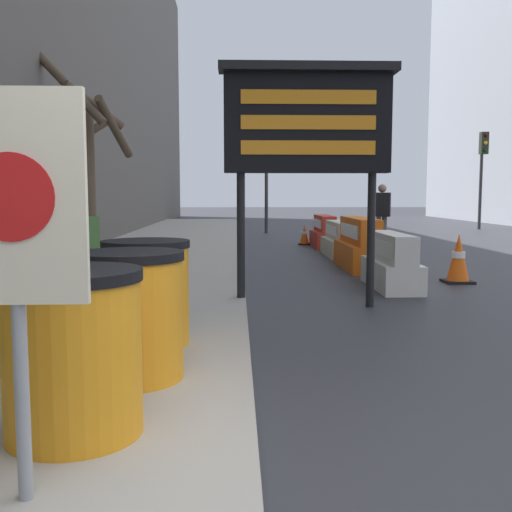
# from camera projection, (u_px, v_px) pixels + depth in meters

# --- Properties ---
(bare_tree) EXTENTS (1.77, 1.78, 4.02)m
(bare_tree) POSITION_uv_depth(u_px,v_px,m) (85.00, 162.00, 11.49)
(bare_tree) COLOR #4C3D2D
(bare_tree) RESTS_ON sidewalk_left
(barrel_drum_foreground) EXTENTS (0.74, 0.74, 0.88)m
(barrel_drum_foreground) POSITION_uv_depth(u_px,v_px,m) (73.00, 352.00, 3.12)
(barrel_drum_foreground) COLOR orange
(barrel_drum_foreground) RESTS_ON sidewalk_left
(barrel_drum_middle) EXTENTS (0.74, 0.74, 0.88)m
(barrel_drum_middle) POSITION_uv_depth(u_px,v_px,m) (131.00, 315.00, 4.08)
(barrel_drum_middle) COLOR orange
(barrel_drum_middle) RESTS_ON sidewalk_left
(barrel_drum_back) EXTENTS (0.74, 0.74, 0.88)m
(barrel_drum_back) POSITION_uv_depth(u_px,v_px,m) (147.00, 292.00, 5.04)
(barrel_drum_back) COLOR orange
(barrel_drum_back) RESTS_ON sidewalk_left
(warning_sign) EXTENTS (0.58, 0.08, 1.68)m
(warning_sign) POSITION_uv_depth(u_px,v_px,m) (13.00, 226.00, 2.36)
(warning_sign) COLOR gray
(warning_sign) RESTS_ON sidewalk_left
(message_board) EXTENTS (2.11, 0.36, 2.91)m
(message_board) POSITION_uv_depth(u_px,v_px,m) (307.00, 124.00, 7.13)
(message_board) COLOR black
(message_board) RESTS_ON ground_plane
(jersey_barrier_white) EXTENTS (0.57, 1.64, 0.81)m
(jersey_barrier_white) POSITION_uv_depth(u_px,v_px,m) (391.00, 264.00, 8.82)
(jersey_barrier_white) COLOR silver
(jersey_barrier_white) RESTS_ON ground_plane
(jersey_barrier_orange_far) EXTENTS (0.63, 2.03, 0.95)m
(jersey_barrier_orange_far) POSITION_uv_depth(u_px,v_px,m) (359.00, 246.00, 11.11)
(jersey_barrier_orange_far) COLOR orange
(jersey_barrier_orange_far) RESTS_ON ground_plane
(jersey_barrier_cream) EXTENTS (0.58, 1.81, 0.78)m
(jersey_barrier_cream) POSITION_uv_depth(u_px,v_px,m) (339.00, 241.00, 13.32)
(jersey_barrier_cream) COLOR beige
(jersey_barrier_cream) RESTS_ON ground_plane
(jersey_barrier_red_striped) EXTENTS (0.59, 1.68, 0.83)m
(jersey_barrier_red_striped) POSITION_uv_depth(u_px,v_px,m) (324.00, 233.00, 15.55)
(jersey_barrier_red_striped) COLOR red
(jersey_barrier_red_striped) RESTS_ON ground_plane
(traffic_cone_near) EXTENTS (0.37, 0.37, 0.66)m
(traffic_cone_near) POSITION_uv_depth(u_px,v_px,m) (319.00, 229.00, 18.31)
(traffic_cone_near) COLOR black
(traffic_cone_near) RESTS_ON ground_plane
(traffic_cone_mid) EXTENTS (0.31, 0.31, 0.56)m
(traffic_cone_mid) POSITION_uv_depth(u_px,v_px,m) (304.00, 235.00, 16.31)
(traffic_cone_mid) COLOR black
(traffic_cone_mid) RESTS_ON ground_plane
(traffic_cone_far) EXTENTS (0.43, 0.43, 0.77)m
(traffic_cone_far) POSITION_uv_depth(u_px,v_px,m) (458.00, 259.00, 9.34)
(traffic_cone_far) COLOR black
(traffic_cone_far) RESTS_ON ground_plane
(traffic_light_near_curb) EXTENTS (0.28, 0.45, 4.28)m
(traffic_light_near_curb) POSITION_uv_depth(u_px,v_px,m) (267.00, 145.00, 20.88)
(traffic_light_near_curb) COLOR #2D2D30
(traffic_light_near_curb) RESTS_ON ground_plane
(traffic_light_far_side) EXTENTS (0.28, 0.45, 3.75)m
(traffic_light_far_side) POSITION_uv_depth(u_px,v_px,m) (483.00, 159.00, 23.14)
(traffic_light_far_side) COLOR #2D2D30
(traffic_light_far_side) RESTS_ON ground_plane
(pedestrian_worker) EXTENTS (0.49, 0.39, 1.64)m
(pedestrian_worker) POSITION_uv_depth(u_px,v_px,m) (382.00, 210.00, 15.74)
(pedestrian_worker) COLOR #514C42
(pedestrian_worker) RESTS_ON ground_plane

